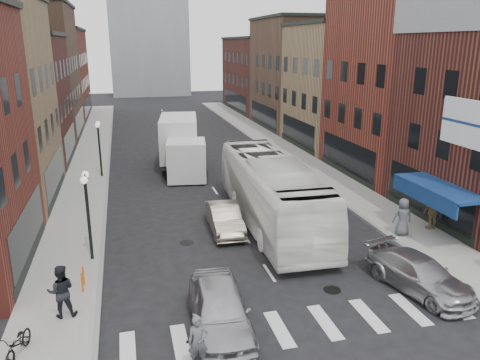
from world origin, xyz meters
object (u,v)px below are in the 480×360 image
Objects in this scene: streetlamp_near at (87,200)px; parked_bicycle at (18,344)px; streetlamp_far at (99,139)px; curb_car at (419,274)px; ped_right_c at (403,217)px; bike_rack at (83,279)px; sedan_left_near at (220,309)px; transit_bus at (271,191)px; ped_left_solo at (61,291)px; motorcycle_rider at (198,351)px; billboard_sign at (468,125)px; sedan_left_far at (225,218)px; ped_right_b at (433,211)px; box_truck at (181,145)px.

parked_bicycle is (-1.83, -6.61, -2.31)m from streetlamp_near.
streetlamp_far reaches higher than curb_car.
streetlamp_near is 2.15× the size of ped_right_c.
bike_rack is 6.10m from sedan_left_near.
transit_bus is 6.69× the size of ped_left_solo.
ped_right_c is (11.64, 7.87, 0.12)m from motorcycle_rider.
ped_right_c is at bearing 6.49° from bike_rack.
billboard_sign is 12.20m from sedan_left_far.
motorcycle_rider is at bearing -68.96° from streetlamp_near.
ped_left_solo reaches higher than sedan_left_far.
ped_left_solo is 18.17m from ped_right_b.
curb_car is at bearing -49.72° from sedan_left_far.
transit_bus is 14.39m from parked_bicycle.
ped_left_solo is (-13.46, 1.25, 0.44)m from curb_car.
sedan_left_far is (0.61, -12.84, -1.24)m from box_truck.
bike_rack is 0.16× the size of sedan_left_near.
bike_rack is 0.41× the size of ped_right_b.
transit_bus is 3.04× the size of sedan_left_far.
streetlamp_far reaches higher than parked_bicycle.
curb_car is 14.56m from parked_bicycle.
parked_bicycle is (-14.54, -0.79, -0.09)m from curb_car.
ped_right_b reaches higher than bike_rack.
billboard_sign reaches higher than ped_left_solo.
sedan_left_far is (2.04, 8.58, -0.12)m from sedan_left_near.
ped_right_b is (17.00, -0.66, -1.79)m from streetlamp_near.
bike_rack is at bearing 80.39° from parked_bicycle.
sedan_left_near is 8.82m from sedan_left_far.
streetlamp_near is at bearing -103.80° from box_truck.
sedan_left_near is (1.10, 2.25, -0.16)m from motorcycle_rider.
ped_right_c is at bearing -29.18° from transit_bus.
streetlamp_far reaches higher than sedan_left_far.
billboard_sign is 0.76× the size of sedan_left_near.
ped_left_solo is (-5.25, 2.02, 0.30)m from sedan_left_near.
streetlamp_far is 21.17m from sedan_left_near.
bike_rack is at bearing 5.28° from ped_right_b.
streetlamp_near is 0.87× the size of curb_car.
streetlamp_near is 1.94× the size of motorcycle_rider.
ped_right_b is 1.99m from ped_right_c.
ped_right_b is at bearing -40.78° from streetlamp_far.
billboard_sign is 17.50m from ped_left_solo.
billboard_sign is 1.93× the size of ped_right_c.
streetlamp_far is at bearing 89.31° from bike_rack.
curb_car is 6.72m from ped_right_b.
curb_car is at bearing 48.74° from ped_right_b.
ped_left_solo is (-0.75, -4.56, -1.79)m from streetlamp_near.
parked_bicycle is at bearing -175.92° from sedan_left_near.
motorcycle_rider is at bearing -10.01° from parked_bicycle.
box_truck is 19.07m from ped_right_b.
ped_left_solo is at bearing -106.47° from bike_rack.
box_truck is at bearing 68.22° from streetlamp_near.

